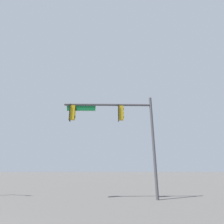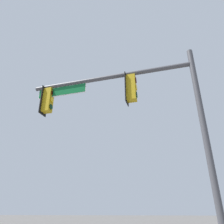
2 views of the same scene
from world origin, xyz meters
The scene contains 1 object.
signal_pole_near centered at (-6.04, -8.04, 5.36)m, with size 6.76×0.63×7.26m.
Camera 2 is at (-7.86, -0.88, 1.58)m, focal length 35.00 mm.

